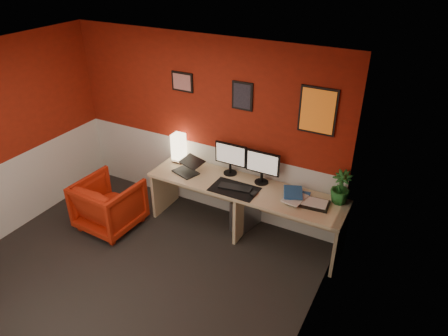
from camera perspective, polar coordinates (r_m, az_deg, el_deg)
ground at (r=5.15m, az=-12.71°, el=-14.60°), size 4.00×3.50×0.01m
ceiling at (r=3.90m, az=-16.76°, el=13.09°), size 4.00×3.50×0.01m
wall_back at (r=5.63m, az=-2.80°, el=5.57°), size 4.00×0.01×2.50m
wall_right at (r=3.56m, az=11.05°, el=-10.79°), size 0.01×3.50×2.50m
wainscot_back at (r=5.97m, az=-2.65°, el=-1.05°), size 4.00×0.01×1.00m
wainscot_left at (r=6.15m, az=-27.73°, el=-3.76°), size 0.01×3.50×1.00m
wainscot_right at (r=4.08m, az=9.93°, el=-18.89°), size 0.01×3.50×1.00m
desk at (r=5.47m, az=2.79°, el=-5.83°), size 2.60×0.65×0.73m
shoji_lamp at (r=5.80m, az=-6.27°, el=2.69°), size 0.16×0.16×0.40m
laptop at (r=5.54m, az=-5.35°, el=0.33°), size 0.39×0.32×0.22m
monitor_left at (r=5.42m, az=0.88°, el=1.91°), size 0.45×0.06×0.58m
monitor_right at (r=5.23m, az=5.32°, el=0.71°), size 0.45×0.06×0.58m
desk_mat at (r=5.21m, az=1.45°, el=-2.94°), size 0.60×0.38×0.01m
keyboard at (r=5.22m, az=1.54°, el=-2.70°), size 0.44×0.21×0.02m
mouse at (r=5.10m, az=4.14°, el=-3.58°), size 0.07×0.11×0.03m
book_bottom at (r=5.11m, az=8.99°, el=-3.92°), size 0.29×0.35×0.03m
book_middle at (r=5.08m, az=8.65°, el=-3.77°), size 0.27×0.34×0.02m
book_top at (r=5.09m, az=8.25°, el=-3.30°), size 0.32×0.36×0.03m
zen_tray at (r=5.03m, az=12.34°, el=-4.85°), size 0.37×0.28×0.03m
potted_plant at (r=5.05m, az=15.85°, el=-2.58°), size 0.28×0.28×0.42m
pc_tower at (r=5.67m, az=3.02°, el=-6.17°), size 0.30×0.48×0.45m
armchair at (r=5.82m, az=-15.55°, el=-4.82°), size 0.79×0.81×0.70m
art_left at (r=5.56m, az=-5.78°, el=11.76°), size 0.32×0.02×0.26m
art_center at (r=5.16m, az=2.56°, el=9.91°), size 0.28×0.02×0.36m
art_right at (r=4.86m, az=12.83°, el=7.70°), size 0.44×0.02×0.56m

